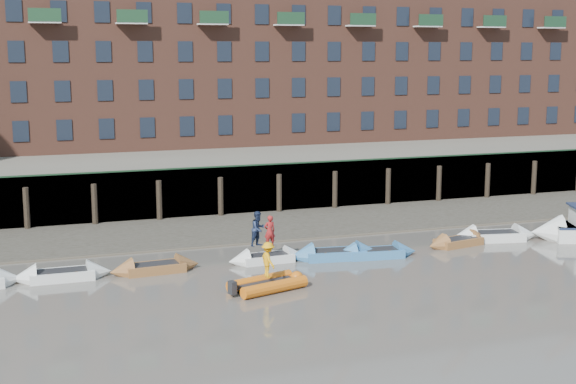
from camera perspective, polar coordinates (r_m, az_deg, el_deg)
name	(u,v)px	position (r m, az deg, el deg)	size (l,w,h in m)	color
ground	(400,317)	(33.27, 8.00, -8.81)	(220.00, 220.00, 0.00)	#5A544D
foreshore	(267,226)	(49.38, -1.47, -2.46)	(110.00, 8.00, 0.50)	#3D382F
mud_band	(285,238)	(46.23, -0.20, -3.32)	(110.00, 1.60, 0.10)	#4C4336
river_wall	(248,189)	(53.19, -2.89, 0.19)	(110.00, 1.23, 3.30)	#2D2A26
bank_terrace	(202,162)	(66.23, -6.16, 2.11)	(110.00, 28.00, 3.20)	#5E594D
apartment_terrace	(196,23)	(66.61, -6.54, 11.83)	(80.60, 15.56, 20.98)	brown
rowboat_1	(62,275)	(39.50, -15.77, -5.70)	(4.60, 1.36, 1.33)	silver
rowboat_2	(155,268)	(39.79, -9.44, -5.34)	(4.50, 1.60, 1.28)	brown
rowboat_3	(267,258)	(41.13, -1.49, -4.72)	(4.16, 1.37, 1.19)	silver
rowboat_4	(335,254)	(41.80, 3.37, -4.44)	(4.94, 1.99, 1.39)	teal
rowboat_5	(375,253)	(42.30, 6.24, -4.34)	(4.56, 1.78, 1.29)	teal
rowboat_6	(458,242)	(45.53, 12.03, -3.48)	(4.36, 2.06, 1.22)	brown
rowboat_7	(495,236)	(47.21, 14.49, -3.05)	(5.18, 2.36, 1.45)	silver
rib_tender	(270,283)	(36.55, -1.29, -6.52)	(3.77, 2.63, 0.63)	#C75D0F
person_rower_a	(270,231)	(40.74, -1.31, -2.81)	(0.60, 0.39, 1.65)	maroon
person_rower_b	(258,229)	(40.94, -2.13, -2.63)	(0.89, 0.69, 1.82)	#19233F
person_rib_crew	(268,260)	(36.16, -1.42, -4.84)	(1.05, 0.60, 1.63)	orange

